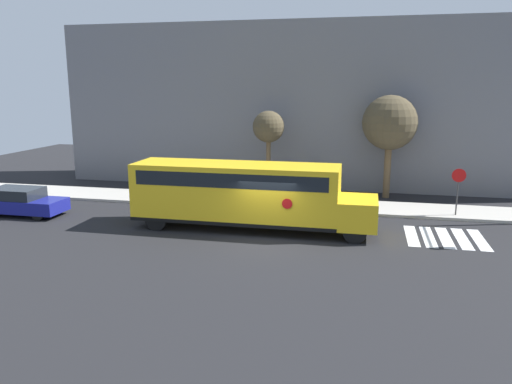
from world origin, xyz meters
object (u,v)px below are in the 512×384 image
Objects in this scene: stop_sign at (458,186)px; tree_near_sidewalk at (268,128)px; parked_car at (20,202)px; tree_far_sidewalk at (390,123)px; school_bus at (243,192)px.

stop_sign is 11.16m from tree_near_sidewalk.
tree_near_sidewalk reaches higher than stop_sign.
parked_car is 0.88× the size of tree_near_sidewalk.
stop_sign is at bearing 10.96° from parked_car.
tree_far_sidewalk reaches higher than stop_sign.
stop_sign is 5.88m from tree_far_sidewalk.
school_bus is 1.84× the size of tree_far_sidewalk.
school_bus reaches higher than stop_sign.
school_bus is 10.93m from tree_far_sidewalk.
school_bus is at bearing 0.02° from parked_car.
parked_car is (-11.77, -0.00, -1.05)m from school_bus.
parked_car is 22.12m from stop_sign.
tree_far_sidewalk is (7.03, 0.47, 0.36)m from tree_near_sidewalk.
tree_near_sidewalk is 0.84× the size of tree_far_sidewalk.
parked_car is at bearing -179.98° from school_bus.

